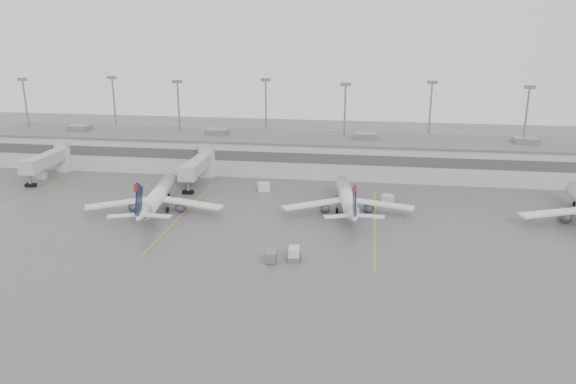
# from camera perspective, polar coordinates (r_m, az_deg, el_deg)

# --- Properties ---
(ground) EXTENTS (260.00, 260.00, 0.00)m
(ground) POSITION_cam_1_polar(r_m,az_deg,el_deg) (79.35, -4.06, -8.41)
(ground) COLOR #4F4F51
(ground) RESTS_ON ground
(terminal) EXTENTS (152.00, 17.00, 9.45)m
(terminal) POSITION_cam_1_polar(r_m,az_deg,el_deg) (132.30, 1.29, 3.94)
(terminal) COLOR #A7A7A2
(terminal) RESTS_ON ground
(light_masts) EXTENTS (142.40, 8.00, 20.60)m
(light_masts) POSITION_cam_1_polar(r_m,az_deg,el_deg) (136.40, 1.62, 7.70)
(light_masts) COLOR gray
(light_masts) RESTS_ON ground
(jet_bridge_left) EXTENTS (4.00, 17.20, 7.00)m
(jet_bridge_left) POSITION_cam_1_polar(r_m,az_deg,el_deg) (139.26, -22.73, 3.15)
(jet_bridge_left) COLOR #A2A5A7
(jet_bridge_left) RESTS_ON ground
(jet_bridge_right) EXTENTS (4.00, 17.20, 7.00)m
(jet_bridge_right) POSITION_cam_1_polar(r_m,az_deg,el_deg) (124.94, -8.81, 2.82)
(jet_bridge_right) COLOR #A2A5A7
(jet_bridge_right) RESTS_ON ground
(stand_markings) EXTENTS (105.25, 40.00, 0.01)m
(stand_markings) POSITION_cam_1_polar(r_m,az_deg,el_deg) (101.14, -1.15, -2.66)
(stand_markings) COLOR #C49B0B
(stand_markings) RESTS_ON ground
(jet_mid_left) EXTENTS (25.17, 28.39, 9.22)m
(jet_mid_left) POSITION_cam_1_polar(r_m,az_deg,el_deg) (106.46, -13.21, -0.49)
(jet_mid_left) COLOR silver
(jet_mid_left) RESTS_ON ground
(jet_mid_right) EXTENTS (24.03, 27.12, 8.81)m
(jet_mid_right) POSITION_cam_1_polar(r_m,az_deg,el_deg) (103.92, 6.04, -0.62)
(jet_mid_right) COLOR silver
(jet_mid_right) RESTS_ON ground
(baggage_tug) EXTENTS (2.14, 3.08, 1.89)m
(baggage_tug) POSITION_cam_1_polar(r_m,az_deg,el_deg) (83.72, 0.61, -6.42)
(baggage_tug) COLOR silver
(baggage_tug) RESTS_ON ground
(baggage_cart) EXTENTS (1.67, 2.65, 1.63)m
(baggage_cart) POSITION_cam_1_polar(r_m,az_deg,el_deg) (83.05, -1.71, -6.54)
(baggage_cart) COLOR slate
(baggage_cart) RESTS_ON ground
(gse_uld_a) EXTENTS (2.41, 1.84, 1.53)m
(gse_uld_a) POSITION_cam_1_polar(r_m,az_deg,el_deg) (137.89, -23.78, 1.56)
(gse_uld_a) COLOR silver
(gse_uld_a) RESTS_ON ground
(gse_uld_b) EXTENTS (2.87, 2.36, 1.75)m
(gse_uld_b) POSITION_cam_1_polar(r_m,az_deg,el_deg) (117.14, -2.50, 0.54)
(gse_uld_b) COLOR silver
(gse_uld_b) RESTS_ON ground
(gse_uld_c) EXTENTS (2.48, 1.97, 1.54)m
(gse_uld_c) POSITION_cam_1_polar(r_m,az_deg,el_deg) (111.18, 10.11, -0.68)
(gse_uld_c) COLOR silver
(gse_uld_c) RESTS_ON ground
(gse_loader) EXTENTS (3.21, 4.13, 2.27)m
(gse_loader) POSITION_cam_1_polar(r_m,az_deg,el_deg) (123.56, -10.40, 1.27)
(gse_loader) COLOR slate
(gse_loader) RESTS_ON ground
(cone_a) EXTENTS (0.46, 0.46, 0.74)m
(cone_a) POSITION_cam_1_polar(r_m,az_deg,el_deg) (134.39, -22.28, 1.19)
(cone_a) COLOR #FF3105
(cone_a) RESTS_ON ground
(cone_b) EXTENTS (0.45, 0.45, 0.71)m
(cone_b) POSITION_cam_1_polar(r_m,az_deg,el_deg) (110.93, -8.69, -0.87)
(cone_b) COLOR #FF3105
(cone_b) RESTS_ON ground
(cone_c) EXTENTS (0.44, 0.44, 0.70)m
(cone_c) POSITION_cam_1_polar(r_m,az_deg,el_deg) (105.88, 3.67, -1.58)
(cone_c) COLOR #FF3105
(cone_c) RESTS_ON ground
(cone_d) EXTENTS (0.48, 0.48, 0.77)m
(cone_d) POSITION_cam_1_polar(r_m,az_deg,el_deg) (110.01, 23.69, -2.29)
(cone_d) COLOR #FF3105
(cone_d) RESTS_ON ground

